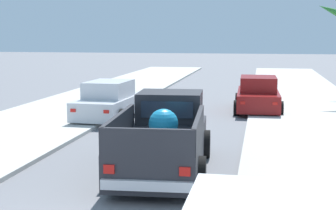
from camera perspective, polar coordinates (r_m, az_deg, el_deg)
sidewalk_left at (r=20.35m, az=-13.60°, el=-1.43°), size 5.10×60.00×0.12m
sidewalk_right at (r=18.68m, az=16.90°, el=-2.40°), size 5.10×60.00×0.12m
curb_left at (r=19.91m, az=-10.59°, el=-1.57°), size 0.16×60.00×0.10m
curb_right at (r=18.59m, az=13.38°, el=-2.35°), size 0.16×60.00×0.10m
pickup_truck at (r=12.42m, az=-0.44°, el=-3.85°), size 2.48×5.33×1.80m
car_right_near at (r=19.82m, az=-6.73°, el=0.41°), size 2.18×4.32×1.54m
car_left_mid at (r=22.06m, az=10.31°, el=1.12°), size 2.10×4.30×1.54m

